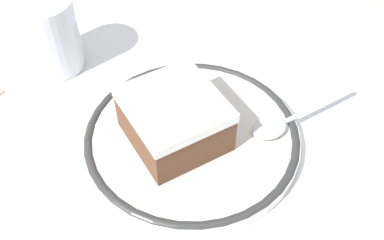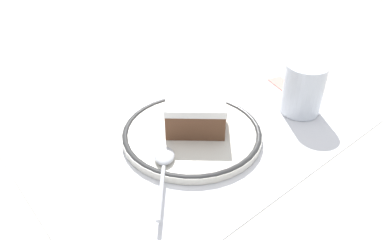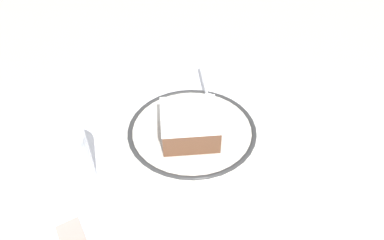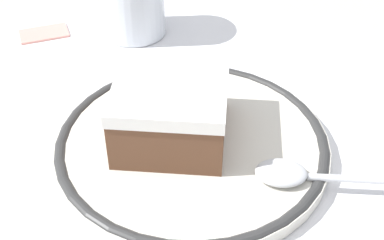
# 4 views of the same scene
# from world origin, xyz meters

# --- Properties ---
(ground_plane) EXTENTS (2.40, 2.40, 0.00)m
(ground_plane) POSITION_xyz_m (0.00, 0.00, 0.00)
(ground_plane) COLOR #B7B2A8
(placemat) EXTENTS (0.52, 0.35, 0.00)m
(placemat) POSITION_xyz_m (0.00, 0.00, 0.00)
(placemat) COLOR white
(placemat) RESTS_ON ground_plane
(plate) EXTENTS (0.21, 0.21, 0.01)m
(plate) POSITION_xyz_m (-0.01, -0.01, 0.01)
(plate) COLOR silver
(plate) RESTS_ON placemat
(cake_slice) EXTENTS (0.12, 0.12, 0.05)m
(cake_slice) POSITION_xyz_m (-0.00, 0.00, 0.04)
(cake_slice) COLOR brown
(cake_slice) RESTS_ON plate
(spoon) EXTENTS (0.10, 0.11, 0.01)m
(spoon) POSITION_xyz_m (-0.09, -0.05, 0.02)
(spoon) COLOR silver
(spoon) RESTS_ON plate
(cup) EXTENTS (0.07, 0.07, 0.09)m
(cup) POSITION_xyz_m (0.17, -0.07, 0.04)
(cup) COLOR silver
(cup) RESTS_ON placemat
(napkin) EXTENTS (0.16, 0.16, 0.00)m
(napkin) POSITION_xyz_m (-0.17, 0.10, 0.00)
(napkin) COLOR white
(napkin) RESTS_ON placemat
(sugar_packet) EXTENTS (0.04, 0.06, 0.01)m
(sugar_packet) POSITION_xyz_m (0.23, 0.01, 0.00)
(sugar_packet) COLOR #E5998C
(sugar_packet) RESTS_ON placemat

